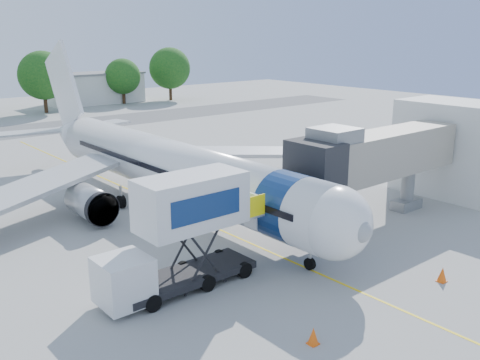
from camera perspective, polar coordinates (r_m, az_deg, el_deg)
ground at (r=34.94m, az=-4.10°, el=-4.47°), size 160.00×160.00×0.00m
guidance_line at (r=34.94m, az=-4.10°, el=-4.46°), size 0.15×70.00×0.01m
taxiway_strip at (r=72.31m, az=-24.14°, el=4.60°), size 120.00×10.00×0.01m
aircraft at (r=37.38m, az=-7.90°, el=1.47°), size 34.17×37.73×11.35m
jet_bridge at (r=34.38m, az=13.70°, el=2.34°), size 13.90×3.20×6.60m
terminal_stub at (r=43.31m, az=21.98°, el=3.15°), size 5.00×8.00×7.00m
catering_hiloader at (r=25.24m, az=-6.39°, el=-5.79°), size 8.50×2.44×5.50m
ground_tug at (r=24.21m, az=16.40°, el=-12.59°), size 3.77×2.48×1.39m
safety_cone_a at (r=28.48m, az=20.76°, el=-9.44°), size 0.48×0.48×0.76m
safety_cone_b at (r=22.04m, az=7.82°, el=-16.18°), size 0.45×0.45×0.72m
outbuilding_right at (r=98.23m, az=-15.24°, el=9.46°), size 16.40×7.40×5.30m
tree_e at (r=87.97m, az=-20.28°, el=10.43°), size 7.37×7.37×9.40m
tree_f at (r=96.18m, az=-12.40°, el=10.75°), size 6.09×6.09×7.76m
tree_g at (r=99.91m, az=-7.50°, el=11.73°), size 7.45×7.45×9.49m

